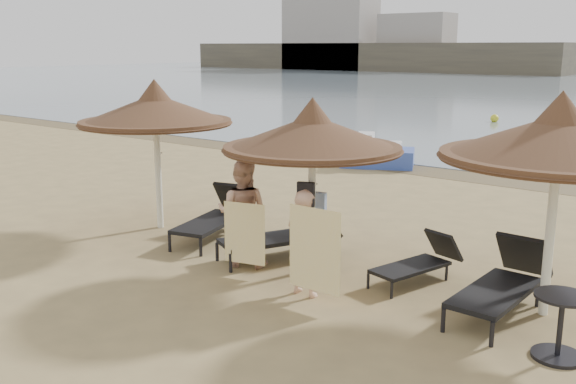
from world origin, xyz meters
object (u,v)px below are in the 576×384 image
pedal_boat (377,154)px  lounger_near_left (286,233)px  palapa_left (155,110)px  lounger_far_left (217,215)px  person_right (305,234)px  lounger_far_right (504,281)px  palapa_right (559,139)px  side_table (560,329)px  person_left (242,205)px  lounger_near_right (420,261)px  palapa_center (312,134)px

pedal_boat → lounger_near_left: bearing=-94.9°
palapa_left → lounger_near_left: palapa_left is taller
lounger_far_left → person_right: 3.36m
lounger_far_left → lounger_near_left: 1.77m
lounger_far_right → palapa_right: bearing=27.5°
palapa_left → side_table: (7.89, -0.89, -1.98)m
lounger_near_left → pedal_boat: 8.98m
person_left → person_right: size_ratio=1.12×
lounger_near_right → lounger_far_left: bearing=-161.9°
palapa_left → palapa_right: palapa_right is taller
person_right → pedal_boat: 10.58m
palapa_left → lounger_far_left: bearing=9.2°
palapa_center → lounger_far_right: 3.52m
pedal_boat → person_right: bearing=-90.6°
side_table → lounger_far_left: bearing=170.4°
palapa_right → lounger_near_right: size_ratio=1.80×
lounger_far_left → lounger_near_left: size_ratio=1.01×
palapa_center → person_right: 1.66m
palapa_left → side_table: bearing=-6.4°
palapa_right → lounger_near_right: 2.81m
lounger_near_right → person_left: person_left is taller
palapa_left → pedal_boat: (0.05, 8.51, -1.97)m
lounger_far_left → person_left: (1.45, -0.90, 0.60)m
pedal_boat → palapa_right: bearing=-73.2°
palapa_left → person_left: 3.18m
palapa_center → person_right: bearing=-60.0°
side_table → person_left: 5.12m
lounger_near_right → person_left: (-2.66, -1.10, 0.70)m
lounger_far_right → person_right: 2.81m
palapa_center → lounger_near_left: (-0.76, 0.31, -1.80)m
lounger_near_left → person_right: 1.82m
palapa_left → lounger_near_right: palapa_left is taller
lounger_far_right → side_table: 1.38m
lounger_far_right → pedal_boat: 10.87m
palapa_center → lounger_far_left: bearing=169.9°
palapa_center → lounger_near_left: palapa_center is taller
palapa_left → person_left: (2.81, -0.68, -1.32)m
palapa_right → lounger_near_left: 4.69m
palapa_left → side_table: palapa_left is taller
side_table → palapa_center: bearing=170.7°
palapa_right → lounger_near_left: size_ratio=1.39×
side_table → person_right: size_ratio=0.42×
lounger_near_left → person_right: (1.28, -1.20, 0.49)m
palapa_right → lounger_far_left: 6.33m
lounger_near_right → lounger_far_right: bearing=1.2°
lounger_near_left → person_left: bearing=-86.2°
lounger_near_right → person_right: bearing=-109.5°
palapa_right → person_left: bearing=-168.0°
palapa_center → person_right: palapa_center is taller
palapa_center → lounger_far_right: size_ratio=1.31×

